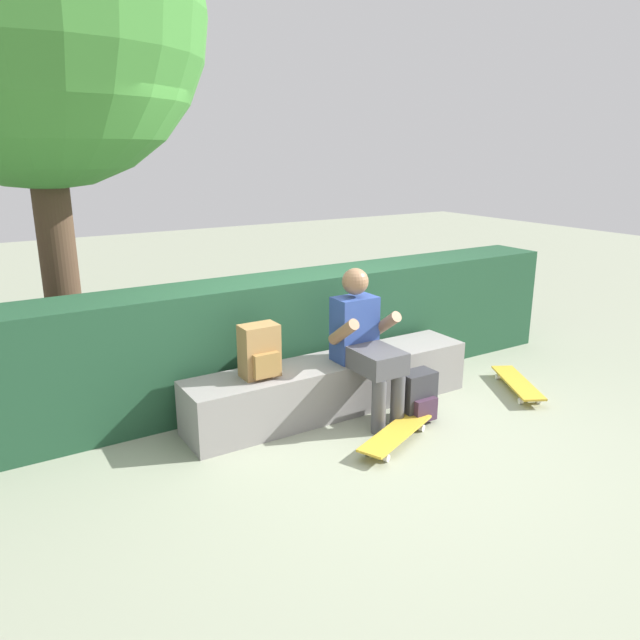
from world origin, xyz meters
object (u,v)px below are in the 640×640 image
at_px(bench_main, 333,385).
at_px(person_skater, 365,340).
at_px(skateboard_beside_bench, 517,383).
at_px(backpack_on_bench, 260,352).
at_px(backpack_on_ground, 417,397).
at_px(skateboard_near_person, 396,433).

bearing_deg(bench_main, person_skater, -53.36).
distance_m(skateboard_beside_bench, backpack_on_bench, 2.39).
bearing_deg(backpack_on_ground, backpack_on_bench, 155.81).
distance_m(bench_main, skateboard_beside_bench, 1.70).
relative_size(person_skater, skateboard_beside_bench, 1.48).
relative_size(person_skater, backpack_on_bench, 2.95).
distance_m(bench_main, skateboard_near_person, 0.75).
bearing_deg(skateboard_beside_bench, backpack_on_bench, 167.00).
height_order(skateboard_beside_bench, backpack_on_bench, backpack_on_bench).
bearing_deg(person_skater, skateboard_near_person, -98.83).
bearing_deg(backpack_on_bench, skateboard_near_person, -44.70).
xyz_separation_m(bench_main, skateboard_near_person, (0.08, -0.73, -0.14)).
relative_size(skateboard_near_person, backpack_on_ground, 2.03).
distance_m(skateboard_near_person, backpack_on_ground, 0.46).
xyz_separation_m(skateboard_near_person, skateboard_beside_bench, (1.53, 0.20, 0.00)).
relative_size(bench_main, person_skater, 2.10).
height_order(person_skater, skateboard_beside_bench, person_skater).
bearing_deg(bench_main, skateboard_beside_bench, -18.28).
bearing_deg(backpack_on_ground, skateboard_near_person, -150.18).
height_order(person_skater, skateboard_near_person, person_skater).
bearing_deg(backpack_on_ground, person_skater, 135.79).
bearing_deg(skateboard_near_person, backpack_on_bench, 135.30).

